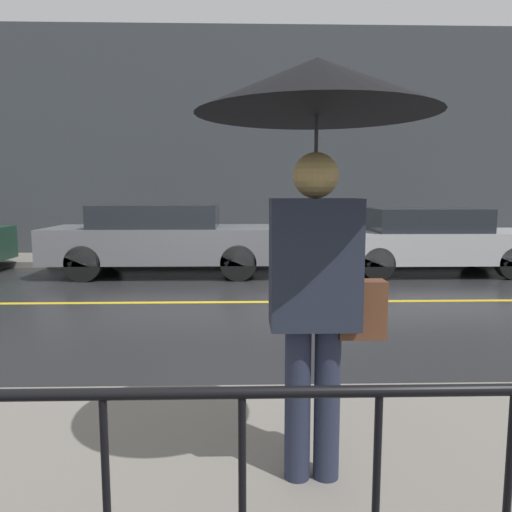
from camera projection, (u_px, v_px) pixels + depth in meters
ground_plane at (229, 302)px, 7.48m from camera, size 80.00×80.00×0.00m
sidewalk_near at (205, 493)px, 2.63m from camera, size 28.00×2.66×0.13m
sidewalk_far at (234, 259)px, 11.86m from camera, size 28.00×1.72×0.13m
lane_marking at (229, 302)px, 7.48m from camera, size 25.20×0.12×0.01m
building_storefront at (234, 144)px, 12.51m from camera, size 28.00×0.30×5.67m
railing_foreground at (175, 501)px, 1.47m from camera, size 12.00×0.04×0.96m
pedestrian at (317, 140)px, 2.45m from camera, size 1.20×1.20×2.16m
car_grey at (165, 238)px, 9.93m from camera, size 4.61×1.72×1.39m
car_silver at (429, 240)px, 10.09m from camera, size 4.16×1.73×1.32m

